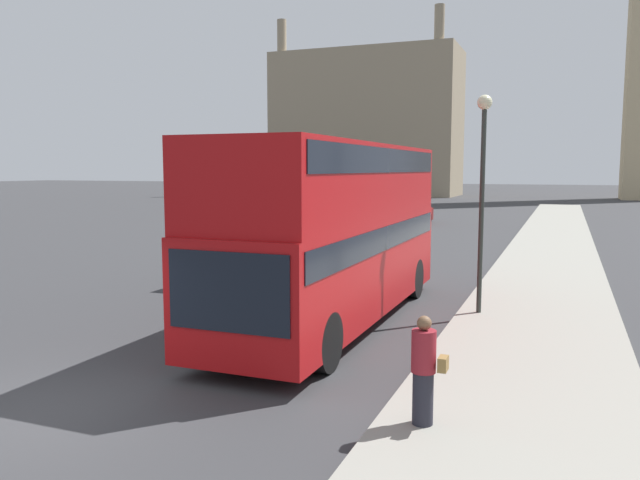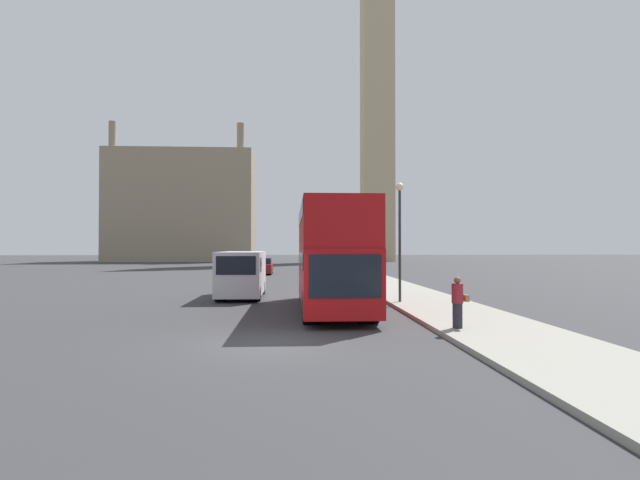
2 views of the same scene
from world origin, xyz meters
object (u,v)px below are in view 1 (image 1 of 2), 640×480
object	(u,v)px
parked_sedan	(413,214)
red_double_decker_bus	(335,225)
white_van	(274,240)
pedestrian	(424,370)
street_lamp	(483,170)

from	to	relation	value
parked_sedan	red_double_decker_bus	bearing A→B (deg)	-80.76
white_van	pedestrian	bearing A→B (deg)	-55.23
street_lamp	pedestrian	bearing A→B (deg)	-88.63
pedestrian	parked_sedan	distance (m)	34.01
pedestrian	street_lamp	world-z (taller)	street_lamp
white_van	parked_sedan	distance (m)	22.18
red_double_decker_bus	white_van	distance (m)	6.89
white_van	red_double_decker_bus	bearing A→B (deg)	-51.73
red_double_decker_bus	white_van	size ratio (longest dim) A/B	1.85
red_double_decker_bus	parked_sedan	world-z (taller)	red_double_decker_bus
white_van	street_lamp	xyz separation A→B (m)	(7.41, -3.63, 2.42)
pedestrian	street_lamp	size ratio (longest dim) A/B	0.29
white_van	parked_sedan	world-z (taller)	white_van
white_van	pedestrian	world-z (taller)	white_van
pedestrian	parked_sedan	xyz separation A→B (m)	(-7.85, 33.10, -0.22)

